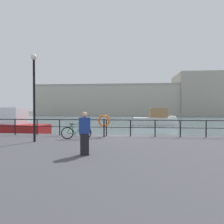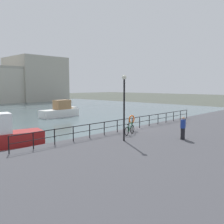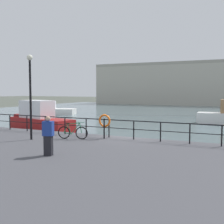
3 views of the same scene
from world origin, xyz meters
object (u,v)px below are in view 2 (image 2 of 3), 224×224
Objects in this scene: parked_bicycle at (130,130)px; mooring_bollard at (184,121)px; moored_red_daysailer at (60,111)px; life_ring_stand at (132,120)px; standing_person at (183,128)px; quay_lamp_post at (124,99)px.

parked_bicycle is 3.93× the size of mooring_bollard.
parked_bicycle is (-6.84, -19.89, 0.32)m from moored_red_daysailer.
parked_bicycle is at bearing -146.13° from life_ring_stand.
life_ring_stand is at bearing -108.98° from moored_red_daysailer.
parked_bicycle is at bearing -112.19° from moored_red_daysailer.
standing_person reaches higher than life_ring_stand.
life_ring_stand is (1.51, 1.01, 0.59)m from parked_bicycle.
moored_red_daysailer is 20.09m from mooring_bollard.
moored_red_daysailer is at bearing 74.24° from life_ring_stand.
standing_person is (-7.68, -3.91, 0.64)m from mooring_bollard.
standing_person is (-0.10, -4.99, -0.11)m from life_ring_stand.
quay_lamp_post is at bearing -116.01° from moored_red_daysailer.
standing_person is at bearing -84.76° from parked_bicycle.
quay_lamp_post reaches higher than mooring_bollard.
quay_lamp_post is 2.80× the size of standing_person.
parked_bicycle is 1.24× the size of life_ring_stand.
quay_lamp_post is (-11.09, -1.09, 2.79)m from mooring_bollard.
parked_bicycle is at bearing -174.84° from standing_person.
moored_red_daysailer is 19.64m from life_ring_stand.
standing_person is at bearing -91.17° from life_ring_stand.
quay_lamp_post is 4.93m from standing_person.
life_ring_stand is 4.99m from standing_person.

